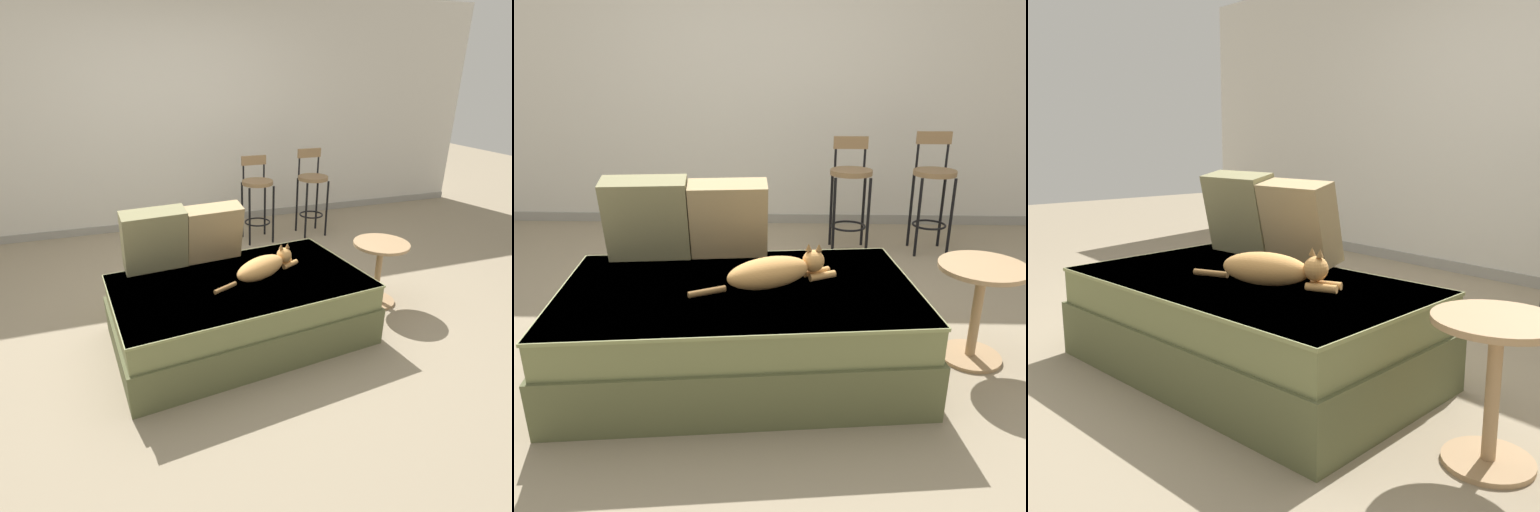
# 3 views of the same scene
# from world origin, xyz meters

# --- Properties ---
(ground_plane) EXTENTS (16.00, 16.00, 0.00)m
(ground_plane) POSITION_xyz_m (0.00, 0.00, 0.00)
(ground_plane) COLOR gray
(ground_plane) RESTS_ON ground
(wall_back_panel) EXTENTS (8.00, 0.10, 2.60)m
(wall_back_panel) POSITION_xyz_m (0.00, 2.25, 1.30)
(wall_back_panel) COLOR silver
(wall_back_panel) RESTS_ON ground
(wall_baseboard_trim) EXTENTS (8.00, 0.02, 0.09)m
(wall_baseboard_trim) POSITION_xyz_m (0.00, 2.20, 0.04)
(wall_baseboard_trim) COLOR gray
(wall_baseboard_trim) RESTS_ON ground
(couch) EXTENTS (1.84, 1.18, 0.46)m
(couch) POSITION_xyz_m (0.00, -0.40, 0.23)
(couch) COLOR brown
(couch) RESTS_ON ground
(throw_pillow_corner) EXTENTS (0.47, 0.29, 0.47)m
(throw_pillow_corner) POSITION_xyz_m (-0.52, -0.05, 0.69)
(throw_pillow_corner) COLOR #847F56
(throw_pillow_corner) RESTS_ON couch
(throw_pillow_middle) EXTENTS (0.44, 0.28, 0.44)m
(throw_pillow_middle) POSITION_xyz_m (-0.09, -0.00, 0.68)
(throw_pillow_middle) COLOR tan
(throw_pillow_middle) RESTS_ON couch
(cat) EXTENTS (0.70, 0.37, 0.19)m
(cat) POSITION_xyz_m (0.18, -0.39, 0.53)
(cat) COLOR tan
(cat) RESTS_ON couch
(bar_stool_near_window) EXTENTS (0.34, 0.34, 0.93)m
(bar_stool_near_window) POSITION_xyz_m (0.75, 1.42, 0.55)
(bar_stool_near_window) COLOR black
(bar_stool_near_window) RESTS_ON ground
(bar_stool_by_doorway) EXTENTS (0.34, 0.34, 0.98)m
(bar_stool_by_doorway) POSITION_xyz_m (1.42, 1.42, 0.56)
(bar_stool_by_doorway) COLOR black
(bar_stool_by_doorway) RESTS_ON ground
(side_table) EXTENTS (0.44, 0.44, 0.53)m
(side_table) POSITION_xyz_m (1.21, -0.27, 0.35)
(side_table) COLOR tan
(side_table) RESTS_ON ground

